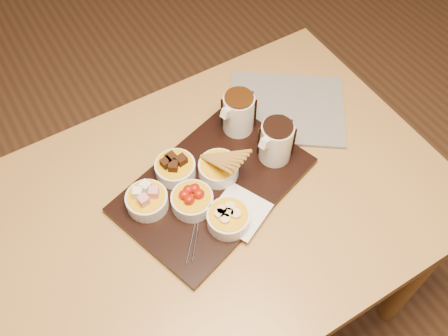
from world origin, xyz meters
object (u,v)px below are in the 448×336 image
dining_table (207,225)px  pitcher_dark_chocolate (276,142)px  newspaper (286,108)px  pitcher_milk_chocolate (239,113)px  bowl_strawberries (192,201)px  serving_board (214,185)px

dining_table → pitcher_dark_chocolate: bearing=6.8°
newspaper → pitcher_milk_chocolate: bearing=-144.9°
dining_table → bowl_strawberries: bowl_strawberries is taller
bowl_strawberries → pitcher_dark_chocolate: 0.25m
pitcher_dark_chocolate → bowl_strawberries: bearing=167.3°
bowl_strawberries → dining_table: bearing=-10.5°
serving_board → pitcher_dark_chocolate: bearing=-20.0°
pitcher_milk_chocolate → newspaper: 0.17m
serving_board → bowl_strawberries: size_ratio=4.60×
serving_board → pitcher_dark_chocolate: size_ratio=4.15×
pitcher_milk_chocolate → newspaper: (0.16, -0.00, -0.07)m
dining_table → pitcher_milk_chocolate: 0.30m
dining_table → pitcher_dark_chocolate: pitcher_dark_chocolate is taller
serving_board → newspaper: 0.32m
pitcher_dark_chocolate → pitcher_milk_chocolate: size_ratio=1.00×
dining_table → pitcher_milk_chocolate: (0.19, 0.15, 0.17)m
serving_board → bowl_strawberries: bearing=-176.4°
pitcher_dark_chocolate → newspaper: pitcher_dark_chocolate is taller
bowl_strawberries → pitcher_milk_chocolate: (0.22, 0.15, 0.04)m
dining_table → bowl_strawberries: (-0.03, 0.01, 0.14)m
serving_board → newspaper: (0.30, 0.12, -0.00)m
dining_table → serving_board: serving_board is taller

